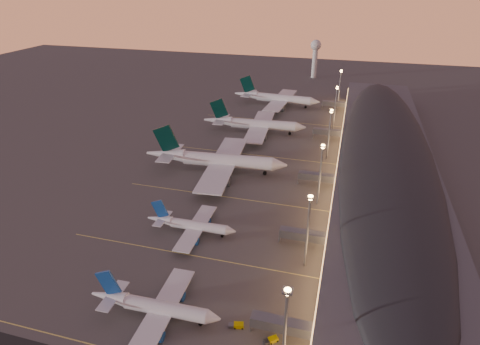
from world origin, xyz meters
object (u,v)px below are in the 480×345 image
at_px(airliner_wide_near, 216,160).
at_px(airliner_wide_far, 276,98).
at_px(airliner_wide_mid, 254,124).
at_px(airliner_narrow_north, 191,225).
at_px(radar_tower, 315,52).
at_px(airliner_narrow_south, 155,307).
at_px(baggage_tug_b, 271,340).
at_px(baggage_tug_a, 237,325).

distance_m(airliner_wide_near, airliner_wide_far, 111.09).
bearing_deg(airliner_wide_far, airliner_wide_mid, -88.21).
distance_m(airliner_narrow_north, radar_tower, 253.91).
relative_size(airliner_narrow_south, baggage_tug_b, 9.88).
xyz_separation_m(airliner_wide_far, baggage_tug_b, (37.98, -200.13, -4.55)).
relative_size(airliner_wide_mid, baggage_tug_a, 14.18).
bearing_deg(airliner_narrow_north, airliner_wide_far, 89.15).
height_order(airliner_narrow_south, radar_tower, radar_tower).
bearing_deg(airliner_wide_far, baggage_tug_a, -78.12).
relative_size(airliner_wide_mid, baggage_tug_b, 16.00).
bearing_deg(airliner_wide_mid, airliner_wide_far, 83.80).
height_order(airliner_narrow_north, baggage_tug_a, airliner_narrow_north).
relative_size(airliner_wide_mid, airliner_wide_far, 0.98).
bearing_deg(airliner_narrow_north, baggage_tug_a, -54.32).
relative_size(airliner_narrow_south, airliner_narrow_north, 1.12).
relative_size(radar_tower, baggage_tug_b, 8.64).
relative_size(airliner_narrow_south, airliner_wide_mid, 0.62).
height_order(airliner_narrow_south, airliner_wide_mid, airliner_wide_mid).
distance_m(airliner_narrow_south, baggage_tug_b, 32.13).
distance_m(airliner_wide_near, airliner_wide_mid, 54.80).
bearing_deg(airliner_narrow_south, airliner_wide_mid, 91.41).
xyz_separation_m(airliner_wide_mid, radar_tower, (18.12, 148.10, 16.92)).
bearing_deg(baggage_tug_a, airliner_wide_mid, 88.20).
height_order(airliner_narrow_north, radar_tower, radar_tower).
bearing_deg(airliner_narrow_north, baggage_tug_b, -47.42).
height_order(airliner_narrow_north, airliner_wide_far, airliner_wide_far).
relative_size(airliner_wide_far, radar_tower, 1.89).
height_order(airliner_wide_far, radar_tower, radar_tower).
height_order(radar_tower, baggage_tug_a, radar_tower).
bearing_deg(baggage_tug_b, baggage_tug_a, 128.17).
height_order(airliner_wide_near, baggage_tug_b, airliner_wide_near).
bearing_deg(airliner_wide_mid, radar_tower, 78.80).
bearing_deg(radar_tower, airliner_wide_near, -96.57).
xyz_separation_m(airliner_wide_near, airliner_wide_far, (7.16, 110.86, -0.49)).
bearing_deg(airliner_wide_mid, baggage_tug_a, -82.20).
relative_size(airliner_wide_far, baggage_tug_b, 16.32).
xyz_separation_m(airliner_narrow_south, airliner_wide_near, (-13.15, 89.54, 2.11)).
distance_m(airliner_wide_near, radar_tower, 204.63).
bearing_deg(baggage_tug_a, baggage_tug_b, -26.38).
bearing_deg(airliner_narrow_south, airliner_narrow_north, 96.04).
xyz_separation_m(airliner_narrow_north, radar_tower, (15.57, 252.73, 18.79)).
distance_m(airliner_narrow_south, airliner_wide_near, 90.52).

